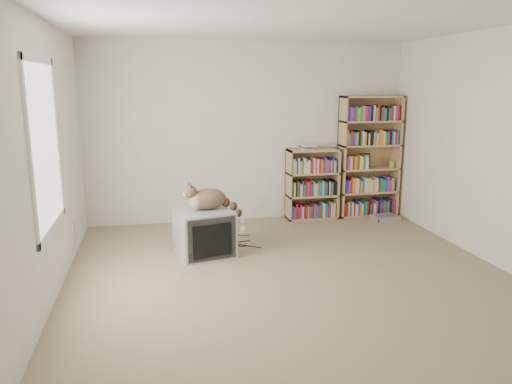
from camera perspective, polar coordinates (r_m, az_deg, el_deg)
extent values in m
cube|color=#998B68|center=(4.98, 4.68, -10.55)|extent=(4.50, 5.00, 0.01)
cube|color=white|center=(7.05, -0.86, 6.80)|extent=(4.50, 0.02, 2.50)
cube|color=white|center=(2.41, 22.16, -5.20)|extent=(4.50, 0.02, 2.50)
cube|color=white|center=(4.55, -23.41, 2.66)|extent=(0.02, 5.00, 2.50)
cube|color=white|center=(5.70, 27.25, 4.09)|extent=(0.02, 5.00, 2.50)
cube|color=white|center=(4.62, 5.26, 19.33)|extent=(4.50, 5.00, 0.02)
cube|color=white|center=(4.72, -22.95, 4.86)|extent=(0.02, 1.22, 1.52)
cube|color=#9F9FA1|center=(5.73, -5.92, -4.67)|extent=(0.71, 0.66, 0.53)
cube|color=black|center=(5.50, -5.07, -5.39)|extent=(0.55, 0.15, 0.48)
cube|color=black|center=(5.49, -5.00, -5.55)|extent=(0.44, 0.11, 0.37)
cube|color=black|center=(5.84, -6.29, -4.45)|extent=(0.42, 0.37, 0.32)
ellipsoid|color=#342115|center=(5.71, -5.50, -0.79)|extent=(0.48, 0.37, 0.24)
ellipsoid|color=#342115|center=(5.74, -4.45, -0.78)|extent=(0.24, 0.25, 0.18)
ellipsoid|color=tan|center=(5.65, -6.83, -1.06)|extent=(0.20, 0.20, 0.20)
ellipsoid|color=#342115|center=(5.61, -7.52, 0.01)|extent=(0.18, 0.17, 0.15)
sphere|color=beige|center=(5.60, -8.09, -0.26)|extent=(0.07, 0.07, 0.06)
cone|color=black|center=(5.57, -7.40, 0.63)|extent=(0.07, 0.08, 0.08)
cone|color=black|center=(5.65, -7.64, 0.79)|extent=(0.07, 0.08, 0.08)
cube|color=#A77D53|center=(7.31, 9.75, 3.88)|extent=(0.02, 0.30, 1.75)
cube|color=#A77D53|center=(7.66, 15.70, 3.98)|extent=(0.03, 0.30, 1.75)
cube|color=#A77D53|center=(7.60, 12.37, 4.09)|extent=(0.88, 0.03, 1.75)
cube|color=#A77D53|center=(7.41, 13.12, 10.56)|extent=(0.88, 0.30, 0.02)
cube|color=#A77D53|center=(7.65, 12.49, -2.47)|extent=(0.88, 0.30, 0.03)
cube|color=#A77D53|center=(7.57, 12.61, 0.05)|extent=(0.88, 0.30, 0.03)
cube|color=#A77D53|center=(7.51, 12.73, 2.63)|extent=(0.88, 0.30, 0.02)
cube|color=#A77D53|center=(7.46, 12.86, 5.25)|extent=(0.88, 0.30, 0.02)
cube|color=#A77D53|center=(7.42, 12.99, 7.89)|extent=(0.88, 0.30, 0.02)
cube|color=#A8161E|center=(7.62, 12.52, -1.69)|extent=(0.80, 0.24, 0.19)
cube|color=#1B2DB3|center=(7.55, 12.65, 0.85)|extent=(0.80, 0.24, 0.19)
cube|color=#17833E|center=(7.49, 12.77, 3.44)|extent=(0.80, 0.24, 0.19)
cube|color=beige|center=(7.44, 12.90, 6.07)|extent=(0.80, 0.24, 0.19)
cube|color=black|center=(7.42, 13.03, 8.72)|extent=(0.80, 0.24, 0.19)
cube|color=#A77D53|center=(7.13, 3.74, 0.79)|extent=(0.02, 0.30, 1.01)
cube|color=#A77D53|center=(7.35, 9.10, 1.01)|extent=(0.02, 0.30, 1.01)
cube|color=#A77D53|center=(7.36, 6.13, 1.12)|extent=(0.74, 0.03, 1.01)
cube|color=#A77D53|center=(7.15, 6.56, 4.78)|extent=(0.74, 0.30, 0.02)
cube|color=#A77D53|center=(7.35, 6.37, -2.87)|extent=(0.74, 0.30, 0.03)
cube|color=#A77D53|center=(7.27, 6.43, -0.36)|extent=(0.74, 0.30, 0.03)
cube|color=#A77D53|center=(7.20, 6.49, 2.19)|extent=(0.74, 0.30, 0.02)
cube|color=#A8161E|center=(7.32, 6.39, -2.06)|extent=(0.66, 0.24, 0.19)
cube|color=#1B2DB3|center=(7.25, 6.45, 0.46)|extent=(0.66, 0.24, 0.19)
cube|color=#17833E|center=(7.19, 6.51, 3.03)|extent=(0.66, 0.24, 0.19)
cube|color=#A8161E|center=(7.08, 5.91, 5.13)|extent=(0.18, 0.23, 0.07)
cylinder|color=#86A830|center=(7.65, 15.24, 3.13)|extent=(0.08, 0.08, 0.09)
cube|color=black|center=(7.57, 12.36, 3.59)|extent=(0.15, 0.05, 0.20)
cube|color=#B6B6BB|center=(7.39, 14.51, -2.89)|extent=(0.38, 0.30, 0.08)
cube|color=silver|center=(6.10, -19.96, -3.75)|extent=(0.01, 0.08, 0.13)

